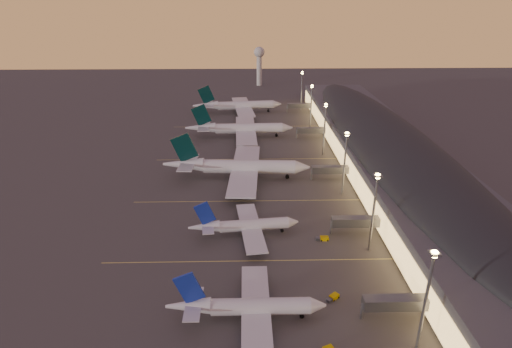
# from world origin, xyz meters

# --- Properties ---
(ground) EXTENTS (700.00, 700.00, 0.00)m
(ground) POSITION_xyz_m (0.00, 0.00, 0.00)
(ground) COLOR #3F3C3A
(airliner_narrow_south) EXTENTS (38.80, 34.49, 13.92)m
(airliner_narrow_south) POSITION_xyz_m (-2.06, -29.54, 3.60)
(airliner_narrow_south) COLOR silver
(airliner_narrow_south) RESTS_ON ground
(airliner_narrow_north) EXTENTS (36.49, 32.79, 13.03)m
(airliner_narrow_north) POSITION_xyz_m (-2.64, 10.19, 3.37)
(airliner_narrow_north) COLOR silver
(airliner_narrow_north) RESTS_ON ground
(airliner_wide_near) EXTENTS (63.00, 57.43, 20.16)m
(airliner_wide_near) POSITION_xyz_m (-6.02, 57.45, 5.19)
(airliner_wide_near) COLOR silver
(airliner_wide_near) RESTS_ON ground
(airliner_wide_mid) EXTENTS (59.19, 53.76, 18.98)m
(airliner_wide_mid) POSITION_xyz_m (-5.37, 114.60, 4.89)
(airliner_wide_mid) COLOR silver
(airliner_wide_mid) RESTS_ON ground
(airliner_wide_far) EXTENTS (59.29, 54.32, 18.96)m
(airliner_wide_far) POSITION_xyz_m (-7.09, 167.20, 4.88)
(airliner_wide_far) COLOR silver
(airliner_wide_far) RESTS_ON ground
(terminal_building) EXTENTS (56.35, 255.00, 17.46)m
(terminal_building) POSITION_xyz_m (61.84, 72.47, 8.78)
(terminal_building) COLOR #48484C
(terminal_building) RESTS_ON ground
(light_masts) EXTENTS (2.20, 217.20, 25.90)m
(light_masts) POSITION_xyz_m (36.00, 65.00, 17.55)
(light_masts) COLOR slate
(light_masts) RESTS_ON ground
(radar_tower) EXTENTS (9.00, 9.00, 32.50)m
(radar_tower) POSITION_xyz_m (10.00, 260.00, 21.87)
(radar_tower) COLOR silver
(radar_tower) RESTS_ON ground
(lane_markings) EXTENTS (90.00, 180.36, 0.00)m
(lane_markings) POSITION_xyz_m (0.00, 40.00, 0.01)
(lane_markings) COLOR #D8C659
(lane_markings) RESTS_ON ground
(baggage_tug_b) EXTENTS (3.87, 3.56, 1.14)m
(baggage_tug_b) POSITION_xyz_m (20.40, -22.81, 0.52)
(baggage_tug_b) COLOR #CEA800
(baggage_tug_b) RESTS_ON ground
(baggage_tug_c) EXTENTS (4.12, 1.91, 1.22)m
(baggage_tug_c) POSITION_xyz_m (22.62, 6.19, 0.56)
(baggage_tug_c) COLOR #CEA800
(baggage_tug_c) RESTS_ON ground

